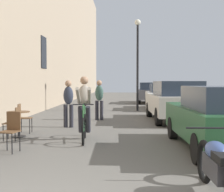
% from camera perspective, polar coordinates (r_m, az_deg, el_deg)
% --- Properties ---
extents(cafe_chair_mid_toward_wall, '(0.45, 0.45, 0.89)m').
position_cam_1_polar(cafe_chair_mid_toward_wall, '(7.48, -17.60, -5.59)').
color(cafe_chair_mid_toward_wall, black).
rests_on(cafe_chair_mid_toward_wall, ground_plane).
extents(cafe_table_far, '(0.64, 0.64, 0.72)m').
position_cam_1_polar(cafe_table_far, '(9.47, -16.38, -3.87)').
color(cafe_table_far, black).
rests_on(cafe_table_far, ground_plane).
extents(cafe_chair_far_toward_street, '(0.41, 0.41, 0.89)m').
position_cam_1_polar(cafe_chair_far_toward_street, '(10.08, -15.68, -3.49)').
color(cafe_chair_far_toward_street, black).
rests_on(cafe_chair_far_toward_street, ground_plane).
extents(cafe_chair_far_toward_wall, '(0.39, 0.39, 0.89)m').
position_cam_1_polar(cafe_chair_far_toward_wall, '(8.88, -17.11, -4.31)').
color(cafe_chair_far_toward_wall, black).
rests_on(cafe_chair_far_toward_wall, ground_plane).
extents(cyclist_on_bicycle, '(0.52, 1.76, 1.74)m').
position_cam_1_polar(cyclist_on_bicycle, '(8.52, -5.00, -2.52)').
color(cyclist_on_bicycle, black).
rests_on(cyclist_on_bicycle, ground_plane).
extents(pedestrian_near, '(0.34, 0.24, 1.62)m').
position_cam_1_polar(pedestrian_near, '(11.01, -7.81, -0.88)').
color(pedestrian_near, '#26262D').
rests_on(pedestrian_near, ground_plane).
extents(pedestrian_mid, '(0.38, 0.30, 1.63)m').
position_cam_1_polar(pedestrian_mid, '(13.00, -2.30, -0.30)').
color(pedestrian_mid, '#26262D').
rests_on(pedestrian_mid, ground_plane).
extents(street_lamp, '(0.32, 0.32, 4.90)m').
position_cam_1_polar(street_lamp, '(17.25, 4.61, 7.67)').
color(street_lamp, black).
rests_on(street_lamp, ground_plane).
extents(parked_car_nearest, '(1.82, 4.15, 1.46)m').
position_cam_1_polar(parked_car_nearest, '(7.64, 18.56, -3.61)').
color(parked_car_nearest, '#23512D').
rests_on(parked_car_nearest, ground_plane).
extents(parked_car_second, '(1.99, 4.52, 1.59)m').
position_cam_1_polar(parked_car_second, '(12.88, 11.19, -0.79)').
color(parked_car_second, beige).
rests_on(parked_car_second, ground_plane).
extents(parked_car_third, '(1.77, 4.11, 1.45)m').
position_cam_1_polar(parked_car_third, '(18.43, 9.00, -0.00)').
color(parked_car_third, beige).
rests_on(parked_car_third, ground_plane).
extents(parked_car_fourth, '(1.91, 4.32, 1.52)m').
position_cam_1_polar(parked_car_fourth, '(23.70, 6.76, 0.65)').
color(parked_car_fourth, '#595960').
rests_on(parked_car_fourth, ground_plane).
extents(parked_motorcycle, '(0.62, 2.15, 0.92)m').
position_cam_1_polar(parked_motorcycle, '(4.61, 18.51, -12.10)').
color(parked_motorcycle, black).
rests_on(parked_motorcycle, ground_plane).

